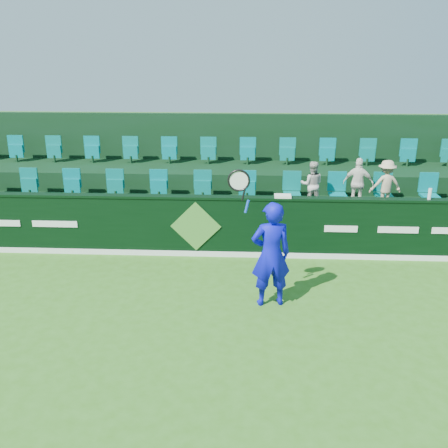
# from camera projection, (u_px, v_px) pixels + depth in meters

# --- Properties ---
(ground) EXTENTS (60.00, 60.00, 0.00)m
(ground) POSITION_uv_depth(u_px,v_px,m) (169.00, 360.00, 7.32)
(ground) COLOR #346B19
(ground) RESTS_ON ground
(sponsor_hoarding) EXTENTS (16.00, 0.25, 1.35)m
(sponsor_hoarding) POSITION_uv_depth(u_px,v_px,m) (197.00, 226.00, 10.86)
(sponsor_hoarding) COLOR black
(sponsor_hoarding) RESTS_ON ground
(stand_tier_front) EXTENTS (16.00, 2.00, 0.80)m
(stand_tier_front) POSITION_uv_depth(u_px,v_px,m) (201.00, 221.00, 11.99)
(stand_tier_front) COLOR black
(stand_tier_front) RESTS_ON ground
(stand_tier_back) EXTENTS (16.00, 1.80, 1.30)m
(stand_tier_back) POSITION_uv_depth(u_px,v_px,m) (208.00, 190.00, 13.69)
(stand_tier_back) COLOR black
(stand_tier_back) RESTS_ON ground
(stand_rear) EXTENTS (16.00, 4.10, 2.60)m
(stand_rear) POSITION_uv_depth(u_px,v_px,m) (209.00, 166.00, 13.92)
(stand_rear) COLOR black
(stand_rear) RESTS_ON ground
(seat_row_front) EXTENTS (13.50, 0.50, 0.60)m
(seat_row_front) POSITION_uv_depth(u_px,v_px,m) (202.00, 189.00, 12.13)
(seat_row_front) COLOR #066D67
(seat_row_front) RESTS_ON stand_tier_front
(seat_row_back) EXTENTS (13.50, 0.50, 0.60)m
(seat_row_back) POSITION_uv_depth(u_px,v_px,m) (208.00, 154.00, 13.66)
(seat_row_back) COLOR #066D67
(seat_row_back) RESTS_ON stand_tier_back
(tennis_player) EXTENTS (1.18, 0.58, 2.51)m
(tennis_player) POSITION_uv_depth(u_px,v_px,m) (271.00, 254.00, 8.63)
(tennis_player) COLOR #0B0ECB
(tennis_player) RESTS_ON ground
(spectator_left) EXTENTS (0.55, 0.44, 1.08)m
(spectator_left) POSITION_uv_depth(u_px,v_px,m) (312.00, 184.00, 11.57)
(spectator_left) COLOR beige
(spectator_left) RESTS_ON stand_tier_front
(spectator_middle) EXTENTS (0.74, 0.45, 1.17)m
(spectator_middle) POSITION_uv_depth(u_px,v_px,m) (358.00, 183.00, 11.50)
(spectator_middle) COLOR white
(spectator_middle) RESTS_ON stand_tier_front
(spectator_right) EXTENTS (0.77, 0.49, 1.13)m
(spectator_right) POSITION_uv_depth(u_px,v_px,m) (386.00, 184.00, 11.48)
(spectator_right) COLOR tan
(spectator_right) RESTS_ON stand_tier_front
(towel) EXTENTS (0.35, 0.23, 0.05)m
(towel) POSITION_uv_depth(u_px,v_px,m) (283.00, 196.00, 10.54)
(towel) COLOR white
(towel) RESTS_ON sponsor_hoarding
(drinks_bottle) EXTENTS (0.07, 0.07, 0.23)m
(drinks_bottle) POSITION_uv_depth(u_px,v_px,m) (430.00, 194.00, 10.36)
(drinks_bottle) COLOR silver
(drinks_bottle) RESTS_ON sponsor_hoarding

